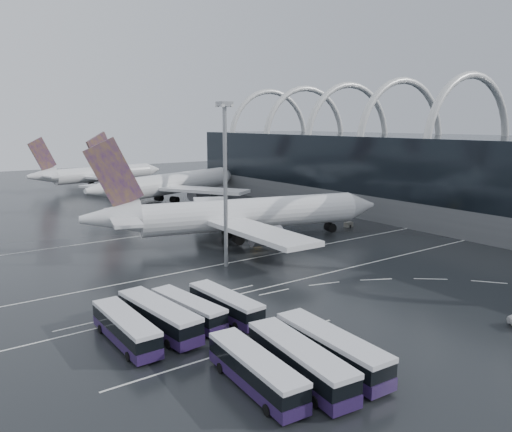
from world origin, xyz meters
TOP-DOWN VIEW (x-y plane):
  - ground at (0.00, 0.00)m, footprint 420.00×420.00m
  - terminal at (61.56, 19.84)m, footprint 42.00×160.00m
  - lane_marking_near at (0.00, -2.00)m, footprint 120.00×0.25m
  - lane_marking_mid at (0.00, 12.00)m, footprint 120.00×0.25m
  - lane_marking_far at (0.00, 40.00)m, footprint 120.00×0.25m
  - bus_bay_line_south at (-24.00, -16.00)m, footprint 28.00×0.25m
  - bus_bay_line_north at (-24.00, 0.00)m, footprint 28.00×0.25m
  - airliner_main at (3.63, 24.28)m, footprint 61.17×52.86m
  - airliner_gate_b at (14.48, 77.17)m, footprint 59.12×52.55m
  - airliner_gate_c at (8.60, 123.84)m, footprint 52.23×47.52m
  - bus_row_near_a at (-32.25, -7.75)m, footprint 3.11×12.86m
  - bus_row_near_b at (-28.10, -7.11)m, footprint 4.32×13.96m
  - bus_row_near_c at (-24.10, -6.56)m, footprint 4.12×12.24m
  - bus_row_near_d at (-19.65, -7.85)m, footprint 3.37×12.37m
  - bus_row_far_a at (-26.38, -23.46)m, footprint 3.91×13.04m
  - bus_row_far_b at (-22.20, -24.62)m, footprint 4.62×14.12m
  - bus_row_far_c at (-18.06, -24.48)m, footprint 3.97×14.13m
  - floodlight_mast at (-7.79, 10.65)m, footprint 2.04×2.04m
  - gse_cart_belly_b at (28.34, 33.11)m, footprint 2.09×1.24m
  - gse_cart_belly_c at (6.77, 22.44)m, footprint 2.21×1.31m
  - gse_cart_belly_d at (31.81, 21.10)m, footprint 1.94×1.15m

SIDE VIEW (x-z plane):
  - ground at x=0.00m, z-range 0.00..0.00m
  - lane_marking_near at x=0.00m, z-range 0.00..0.01m
  - lane_marking_mid at x=0.00m, z-range 0.00..0.01m
  - lane_marking_far at x=0.00m, z-range 0.00..0.01m
  - bus_bay_line_south at x=-24.00m, z-range 0.00..0.01m
  - bus_bay_line_north at x=-24.00m, z-range 0.00..0.01m
  - gse_cart_belly_d at x=31.81m, z-range 0.00..1.06m
  - gse_cart_belly_b at x=28.34m, z-range 0.00..1.14m
  - gse_cart_belly_c at x=6.77m, z-range 0.00..1.21m
  - bus_row_near_c at x=-24.10m, z-range 0.15..3.10m
  - bus_row_near_d at x=-19.65m, z-range 0.15..3.17m
  - bus_row_far_a at x=-26.38m, z-range 0.16..3.32m
  - bus_row_near_a at x=-32.25m, z-range 0.16..3.32m
  - bus_row_near_b at x=-28.10m, z-range 0.17..3.55m
  - bus_row_far_b at x=-22.20m, z-range 0.17..3.58m
  - bus_row_far_c at x=-18.06m, z-range 0.17..3.61m
  - airliner_gate_c at x=8.60m, z-range -4.66..13.99m
  - airliner_main at x=3.63m, z-range -5.22..15.70m
  - airliner_gate_b at x=14.48m, z-range -5.27..15.84m
  - terminal at x=61.56m, z-range -6.58..28.32m
  - floodlight_mast at x=-7.79m, z-range 3.43..30.04m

